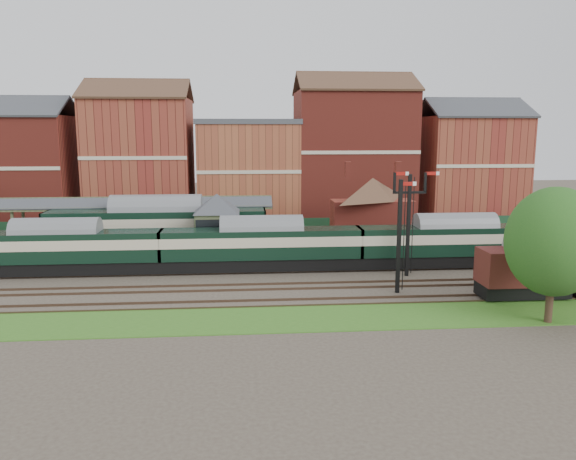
{
  "coord_description": "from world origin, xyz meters",
  "views": [
    {
      "loc": [
        -0.82,
        -44.51,
        11.29
      ],
      "look_at": [
        2.99,
        2.0,
        3.0
      ],
      "focal_mm": 35.0,
      "sensor_mm": 36.0,
      "label": 1
    }
  ],
  "objects": [
    {
      "name": "semaphore_bracket",
      "position": [
        12.04,
        -2.5,
        4.63
      ],
      "size": [
        3.6,
        0.25,
        8.18
      ],
      "color": "black",
      "rests_on": "ground"
    },
    {
      "name": "grass_front",
      "position": [
        0.0,
        -12.0,
        0.03
      ],
      "size": [
        90.0,
        5.0,
        0.06
      ],
      "primitive_type": "cube",
      "color": "#2D6619",
      "rests_on": "ground"
    },
    {
      "name": "tree_far",
      "position": [
        17.21,
        -13.97,
        4.92
      ],
      "size": [
        5.58,
        5.58,
        8.14
      ],
      "color": "#382619",
      "rests_on": "ground"
    },
    {
      "name": "fence",
      "position": [
        0.0,
        18.0,
        0.75
      ],
      "size": [
        90.0,
        0.12,
        1.5
      ],
      "primitive_type": "cube",
      "color": "#193823",
      "rests_on": "ground"
    },
    {
      "name": "canopy",
      "position": [
        -11.0,
        9.75,
        4.58
      ],
      "size": [
        26.0,
        3.89,
        4.08
      ],
      "color": "#4A5535",
      "rests_on": "platform"
    },
    {
      "name": "grass_back",
      "position": [
        0.0,
        16.0,
        0.03
      ],
      "size": [
        90.0,
        4.5,
        0.06
      ],
      "primitive_type": "cube",
      "color": "#2D6619",
      "rests_on": "ground"
    },
    {
      "name": "signal_box",
      "position": [
        -3.0,
        3.25,
        3.19
      ],
      "size": [
        5.4,
        5.4,
        6.0
      ],
      "color": "#586E4E",
      "rests_on": "ground"
    },
    {
      "name": "platform",
      "position": [
        -5.0,
        9.75,
        0.5
      ],
      "size": [
        55.0,
        3.4,
        1.0
      ],
      "primitive_type": "cube",
      "color": "#2D2D2D",
      "rests_on": "ground"
    },
    {
      "name": "ground",
      "position": [
        0.0,
        0.0,
        0.0
      ],
      "size": [
        160.0,
        160.0,
        0.0
      ],
      "primitive_type": "plane",
      "color": "#473D33",
      "rests_on": "ground"
    },
    {
      "name": "platform_railcar",
      "position": [
        -8.56,
        6.5,
        2.63
      ],
      "size": [
        19.64,
        3.09,
        4.52
      ],
      "color": "black",
      "rests_on": "ground"
    },
    {
      "name": "goods_van_b",
      "position": [
        18.13,
        -9.0,
        2.04
      ],
      "size": [
        5.91,
        2.56,
        3.59
      ],
      "color": "black",
      "rests_on": "ground"
    },
    {
      "name": "semaphore_siding",
      "position": [
        10.02,
        -7.0,
        4.16
      ],
      "size": [
        1.23,
        0.25,
        8.0
      ],
      "color": "black",
      "rests_on": "ground"
    },
    {
      "name": "dmu_train",
      "position": [
        0.69,
        0.0,
        2.18
      ],
      "size": [
        48.17,
        2.54,
        3.7
      ],
      "color": "black",
      "rests_on": "ground"
    },
    {
      "name": "brick_hut",
      "position": [
        5.0,
        3.25,
        1.2
      ],
      "size": [
        3.2,
        2.64,
        2.94
      ],
      "color": "maroon",
      "rests_on": "ground"
    },
    {
      "name": "town_backdrop",
      "position": [
        -0.18,
        25.0,
        7.0
      ],
      "size": [
        69.0,
        10.0,
        16.0
      ],
      "color": "maroon",
      "rests_on": "ground"
    },
    {
      "name": "station_building",
      "position": [
        12.0,
        9.75,
        3.96
      ],
      "size": [
        8.1,
        8.1,
        5.9
      ],
      "color": "maroon",
      "rests_on": "platform"
    }
  ]
}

